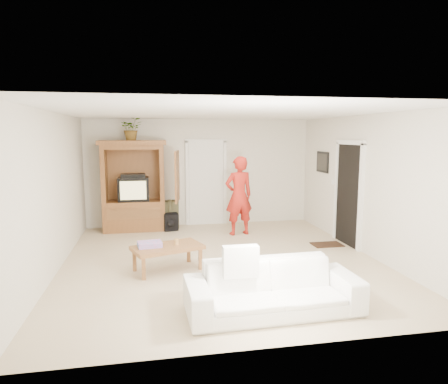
# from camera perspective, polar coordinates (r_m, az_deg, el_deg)

# --- Properties ---
(floor) EXTENTS (6.00, 6.00, 0.00)m
(floor) POSITION_cam_1_polar(r_m,az_deg,el_deg) (7.24, -0.39, -9.76)
(floor) COLOR tan
(floor) RESTS_ON ground
(ceiling) EXTENTS (6.00, 6.00, 0.00)m
(ceiling) POSITION_cam_1_polar(r_m,az_deg,el_deg) (6.89, -0.41, 11.27)
(ceiling) COLOR white
(ceiling) RESTS_ON floor
(wall_back) EXTENTS (5.50, 0.00, 5.50)m
(wall_back) POSITION_cam_1_polar(r_m,az_deg,el_deg) (9.89, -3.46, 2.80)
(wall_back) COLOR silver
(wall_back) RESTS_ON floor
(wall_front) EXTENTS (5.50, 0.00, 5.50)m
(wall_front) POSITION_cam_1_polar(r_m,az_deg,el_deg) (4.07, 7.07, -5.12)
(wall_front) COLOR silver
(wall_front) RESTS_ON floor
(wall_left) EXTENTS (0.00, 6.00, 6.00)m
(wall_left) POSITION_cam_1_polar(r_m,az_deg,el_deg) (7.01, -23.12, -0.10)
(wall_left) COLOR silver
(wall_left) RESTS_ON floor
(wall_right) EXTENTS (0.00, 6.00, 6.00)m
(wall_right) POSITION_cam_1_polar(r_m,az_deg,el_deg) (7.90, 19.64, 0.95)
(wall_right) COLOR silver
(wall_right) RESTS_ON floor
(armoire) EXTENTS (1.82, 1.14, 2.10)m
(armoire) POSITION_cam_1_polar(r_m,az_deg,el_deg) (9.54, -12.63, 0.04)
(armoire) COLOR brown
(armoire) RESTS_ON floor
(door_back) EXTENTS (0.85, 0.05, 2.04)m
(door_back) POSITION_cam_1_polar(r_m,az_deg,el_deg) (9.91, -2.57, 1.19)
(door_back) COLOR white
(door_back) RESTS_ON floor
(doorway_right) EXTENTS (0.05, 0.90, 2.04)m
(doorway_right) POSITION_cam_1_polar(r_m,az_deg,el_deg) (8.45, 17.37, -0.42)
(doorway_right) COLOR black
(doorway_right) RESTS_ON floor
(framed_picture) EXTENTS (0.03, 0.60, 0.48)m
(framed_picture) POSITION_cam_1_polar(r_m,az_deg,el_deg) (9.55, 13.91, 4.18)
(framed_picture) COLOR black
(framed_picture) RESTS_ON wall_right
(doormat) EXTENTS (0.60, 0.40, 0.02)m
(doormat) POSITION_cam_1_polar(r_m,az_deg,el_deg) (8.46, 14.51, -7.28)
(doormat) COLOR #382316
(doormat) RESTS_ON floor
(plant) EXTENTS (0.53, 0.47, 0.53)m
(plant) POSITION_cam_1_polar(r_m,az_deg,el_deg) (9.41, -13.06, 8.82)
(plant) COLOR #4C7238
(plant) RESTS_ON armoire
(man) EXTENTS (0.71, 0.53, 1.76)m
(man) POSITION_cam_1_polar(r_m,az_deg,el_deg) (8.89, 2.13, -0.54)
(man) COLOR red
(man) RESTS_ON floor
(sofa) EXTENTS (2.21, 0.92, 0.64)m
(sofa) POSITION_cam_1_polar(r_m,az_deg,el_deg) (5.20, 7.03, -13.45)
(sofa) COLOR white
(sofa) RESTS_ON floor
(coffee_table) EXTENTS (1.26, 0.95, 0.42)m
(coffee_table) POSITION_cam_1_polar(r_m,az_deg,el_deg) (6.71, -8.09, -8.06)
(coffee_table) COLOR #996334
(coffee_table) RESTS_ON floor
(towel) EXTENTS (0.41, 0.33, 0.08)m
(towel) POSITION_cam_1_polar(r_m,az_deg,el_deg) (6.68, -10.57, -7.36)
(towel) COLOR #FD5499
(towel) RESTS_ON coffee_table
(candle) EXTENTS (0.08, 0.08, 0.10)m
(candle) POSITION_cam_1_polar(r_m,az_deg,el_deg) (6.73, -6.81, -7.05)
(candle) COLOR tan
(candle) RESTS_ON coffee_table
(backpack_black) EXTENTS (0.36, 0.26, 0.41)m
(backpack_black) POSITION_cam_1_polar(r_m,az_deg,el_deg) (9.40, -7.62, -4.32)
(backpack_black) COLOR black
(backpack_black) RESTS_ON floor
(backpack_olive) EXTENTS (0.43, 0.37, 0.68)m
(backpack_olive) POSITION_cam_1_polar(r_m,az_deg,el_deg) (9.59, -7.76, -3.25)
(backpack_olive) COLOR #47442B
(backpack_olive) RESTS_ON floor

